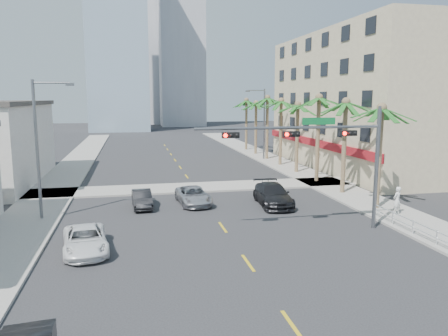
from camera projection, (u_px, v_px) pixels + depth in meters
name	position (u px, v px, depth m)	size (l,w,h in m)	color
ground	(274.00, 300.00, 17.14)	(260.00, 260.00, 0.00)	#262628
sidewalk_right	(332.00, 186.00, 38.89)	(4.00, 120.00, 0.15)	gray
sidewalk_left	(46.00, 199.00, 34.00)	(4.00, 120.00, 0.15)	gray
sidewalk_cross	(195.00, 187.00, 38.38)	(80.00, 4.00, 0.15)	gray
building_right	(377.00, 101.00, 49.41)	(15.25, 28.00, 15.00)	tan
tower_far_left	(117.00, 29.00, 103.48)	(14.00, 14.00, 48.00)	#99B2C6
tower_far_right	(181.00, 17.00, 120.48)	(12.00, 12.00, 60.00)	#ADADB2
tower_far_center	(137.00, 55.00, 133.96)	(16.00, 16.00, 42.00)	#ADADB2
traffic_signal_mast	(328.00, 147.00, 25.19)	(11.12, 0.54, 7.20)	slate
palm_tree_0	(382.00, 109.00, 29.97)	(4.80, 4.80, 7.80)	brown
palm_tree_1	(346.00, 103.00, 34.94)	(4.80, 4.80, 8.16)	brown
palm_tree_2	(319.00, 99.00, 39.90)	(4.80, 4.80, 8.52)	brown
palm_tree_3	(298.00, 106.00, 45.04)	(4.80, 4.80, 7.80)	brown
palm_tree_4	(281.00, 102.00, 50.01)	(4.80, 4.80, 8.16)	brown
palm_tree_5	(268.00, 99.00, 54.98)	(4.80, 4.80, 8.52)	brown
palm_tree_6	(256.00, 104.00, 60.11)	(4.80, 4.80, 7.80)	brown
palm_tree_7	(246.00, 101.00, 65.08)	(4.80, 4.80, 8.16)	brown
streetlight_left	(40.00, 143.00, 27.62)	(2.55, 0.25, 9.00)	slate
streetlight_right	(263.00, 120.00, 55.28)	(2.55, 0.25, 9.00)	slate
guardrail	(413.00, 225.00, 24.92)	(0.08, 8.08, 1.00)	silver
car_parked_far	(85.00, 240.00, 22.39)	(2.14, 4.65, 1.29)	white
car_lane_left	(142.00, 199.00, 31.57)	(1.33, 3.82, 1.26)	black
car_lane_center	(193.00, 196.00, 32.54)	(2.15, 4.66, 1.30)	#B5B5BA
car_lane_right	(273.00, 195.00, 32.23)	(2.21, 5.43, 1.58)	black
pedestrian	(397.00, 200.00, 29.14)	(0.68, 0.45, 1.88)	white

